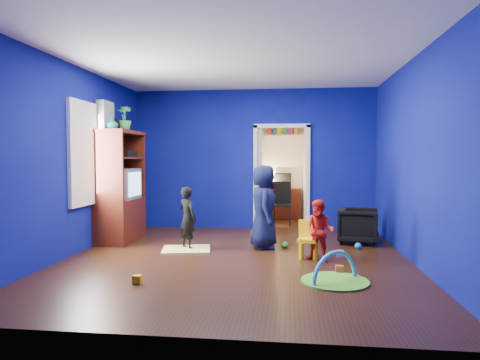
# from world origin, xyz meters

# --- Properties ---
(floor) EXTENTS (5.00, 5.50, 0.01)m
(floor) POSITION_xyz_m (0.00, 0.00, 0.00)
(floor) COLOR black
(floor) RESTS_ON ground
(ceiling) EXTENTS (5.00, 5.50, 0.01)m
(ceiling) POSITION_xyz_m (0.00, 0.00, 2.90)
(ceiling) COLOR white
(ceiling) RESTS_ON wall_back
(wall_back) EXTENTS (5.00, 0.02, 2.90)m
(wall_back) POSITION_xyz_m (0.00, 2.75, 1.45)
(wall_back) COLOR #0A0C74
(wall_back) RESTS_ON floor
(wall_front) EXTENTS (5.00, 0.02, 2.90)m
(wall_front) POSITION_xyz_m (0.00, -2.75, 1.45)
(wall_front) COLOR #0A0C74
(wall_front) RESTS_ON floor
(wall_left) EXTENTS (0.02, 5.50, 2.90)m
(wall_left) POSITION_xyz_m (-2.50, 0.00, 1.45)
(wall_left) COLOR #0A0C74
(wall_left) RESTS_ON floor
(wall_right) EXTENTS (0.02, 5.50, 2.90)m
(wall_right) POSITION_xyz_m (2.50, 0.00, 1.45)
(wall_right) COLOR #0A0C74
(wall_right) RESTS_ON floor
(alcove) EXTENTS (1.00, 1.75, 2.50)m
(alcove) POSITION_xyz_m (0.60, 3.62, 1.25)
(alcove) COLOR silver
(alcove) RESTS_ON floor
(armchair) EXTENTS (0.77, 0.76, 0.61)m
(armchair) POSITION_xyz_m (1.96, 1.43, 0.30)
(armchair) COLOR black
(armchair) RESTS_ON floor
(child_black) EXTENTS (0.44, 0.42, 1.02)m
(child_black) POSITION_xyz_m (-0.87, 0.60, 0.51)
(child_black) COLOR black
(child_black) RESTS_ON floor
(child_navy) EXTENTS (0.52, 0.72, 1.37)m
(child_navy) POSITION_xyz_m (0.35, 0.82, 0.68)
(child_navy) COLOR #10153C
(child_navy) RESTS_ON floor
(toddler_red) EXTENTS (0.52, 0.47, 0.89)m
(toddler_red) POSITION_xyz_m (1.20, 0.00, 0.44)
(toddler_red) COLOR red
(toddler_red) RESTS_ON floor
(vase) EXTENTS (0.24, 0.24, 0.20)m
(vase) POSITION_xyz_m (-2.22, 0.83, 2.06)
(vase) COLOR #0D596A
(vase) RESTS_ON tv_armoire
(potted_plant) EXTENTS (0.32, 0.32, 0.47)m
(potted_plant) POSITION_xyz_m (-2.22, 1.35, 2.20)
(potted_plant) COLOR green
(potted_plant) RESTS_ON tv_armoire
(tv_armoire) EXTENTS (0.58, 1.14, 1.96)m
(tv_armoire) POSITION_xyz_m (-2.22, 1.13, 0.98)
(tv_armoire) COLOR #3C160A
(tv_armoire) RESTS_ON floor
(crt_tv) EXTENTS (0.46, 0.70, 0.54)m
(crt_tv) POSITION_xyz_m (-2.18, 1.13, 1.02)
(crt_tv) COLOR silver
(crt_tv) RESTS_ON tv_armoire
(yellow_blanket) EXTENTS (0.85, 0.73, 0.03)m
(yellow_blanket) POSITION_xyz_m (-0.87, 0.50, 0.01)
(yellow_blanket) COLOR #F2E07A
(yellow_blanket) RESTS_ON floor
(hopper_ball) EXTENTS (0.36, 0.36, 0.36)m
(hopper_ball) POSITION_xyz_m (0.30, 1.07, 0.18)
(hopper_ball) COLOR yellow
(hopper_ball) RESTS_ON floor
(kid_chair) EXTENTS (0.34, 0.34, 0.50)m
(kid_chair) POSITION_xyz_m (1.05, 0.20, 0.25)
(kid_chair) COLOR yellow
(kid_chair) RESTS_ON floor
(play_mat) EXTENTS (0.81, 0.81, 0.02)m
(play_mat) POSITION_xyz_m (1.32, -1.00, 0.01)
(play_mat) COLOR green
(play_mat) RESTS_ON floor
(toy_arch) EXTENTS (0.59, 0.50, 0.73)m
(toy_arch) POSITION_xyz_m (1.32, -1.00, 0.02)
(toy_arch) COLOR #3F8CD8
(toy_arch) RESTS_ON floor
(window_left) EXTENTS (0.03, 0.95, 1.55)m
(window_left) POSITION_xyz_m (-2.48, 0.35, 1.55)
(window_left) COLOR white
(window_left) RESTS_ON wall_left
(curtain) EXTENTS (0.14, 0.42, 2.40)m
(curtain) POSITION_xyz_m (-2.37, 0.90, 1.25)
(curtain) COLOR slate
(curtain) RESTS_ON floor
(doorway) EXTENTS (1.16, 0.10, 2.10)m
(doorway) POSITION_xyz_m (0.60, 2.75, 1.05)
(doorway) COLOR white
(doorway) RESTS_ON floor
(study_desk) EXTENTS (0.88, 0.44, 0.75)m
(study_desk) POSITION_xyz_m (0.60, 4.26, 0.38)
(study_desk) COLOR #3D140A
(study_desk) RESTS_ON floor
(desk_monitor) EXTENTS (0.40, 0.05, 0.32)m
(desk_monitor) POSITION_xyz_m (0.60, 4.38, 0.95)
(desk_monitor) COLOR black
(desk_monitor) RESTS_ON study_desk
(desk_lamp) EXTENTS (0.14, 0.14, 0.14)m
(desk_lamp) POSITION_xyz_m (0.32, 4.32, 0.93)
(desk_lamp) COLOR #FFD88C
(desk_lamp) RESTS_ON study_desk
(folding_chair) EXTENTS (0.40, 0.40, 0.92)m
(folding_chair) POSITION_xyz_m (0.60, 3.30, 0.46)
(folding_chair) COLOR black
(folding_chair) RESTS_ON floor
(book_shelf) EXTENTS (0.88, 0.24, 0.04)m
(book_shelf) POSITION_xyz_m (0.60, 4.37, 2.02)
(book_shelf) COLOR white
(book_shelf) RESTS_ON study_desk
(toy_0) EXTENTS (0.10, 0.08, 0.10)m
(toy_0) POSITION_xyz_m (1.42, -0.60, 0.05)
(toy_0) COLOR #DB4C24
(toy_0) RESTS_ON floor
(toy_1) EXTENTS (0.11, 0.11, 0.11)m
(toy_1) POSITION_xyz_m (1.88, 0.92, 0.06)
(toy_1) COLOR #2596D2
(toy_1) RESTS_ON floor
(toy_2) EXTENTS (0.10, 0.08, 0.10)m
(toy_2) POSITION_xyz_m (-1.01, -1.34, 0.05)
(toy_2) COLOR orange
(toy_2) RESTS_ON floor
(toy_3) EXTENTS (0.11, 0.11, 0.11)m
(toy_3) POSITION_xyz_m (0.70, 0.87, 0.06)
(toy_3) COLOR green
(toy_3) RESTS_ON floor
(toy_4) EXTENTS (0.10, 0.08, 0.10)m
(toy_4) POSITION_xyz_m (1.53, 0.33, 0.05)
(toy_4) COLOR #DE53D3
(toy_4) RESTS_ON floor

